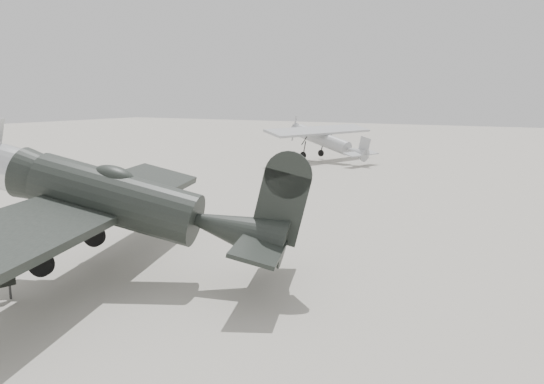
# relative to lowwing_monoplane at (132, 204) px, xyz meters

# --- Properties ---
(ground) EXTENTS (160.00, 160.00, 0.00)m
(ground) POSITION_rel_lowwing_monoplane_xyz_m (1.62, 2.95, -2.12)
(ground) COLOR #A79F94
(ground) RESTS_ON ground
(lowwing_monoplane) EXTENTS (8.98, 12.28, 4.00)m
(lowwing_monoplane) POSITION_rel_lowwing_monoplane_xyz_m (0.00, 0.00, 0.00)
(lowwing_monoplane) COLOR black
(lowwing_monoplane) RESTS_ON ground
(highwing_monoplane) EXTENTS (7.52, 10.46, 2.98)m
(highwing_monoplane) POSITION_rel_lowwing_monoplane_xyz_m (-6.04, 26.92, -0.25)
(highwing_monoplane) COLOR #949698
(highwing_monoplane) RESTS_ON ground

